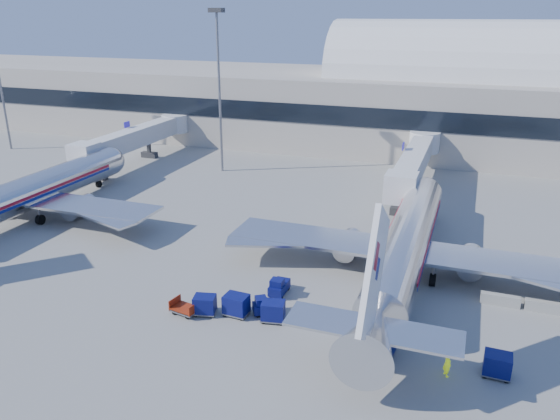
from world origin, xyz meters
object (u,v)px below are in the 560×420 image
at_px(cart_solo_near, 379,343).
at_px(ramp_worker, 447,363).
at_px(jetbridge_mid, 140,136).
at_px(cart_train_b, 236,305).
at_px(tug_left, 279,286).
at_px(airliner_mid, 25,194).
at_px(barrier_near, 500,300).
at_px(cart_solo_far, 497,364).
at_px(tug_lead, 266,306).
at_px(jetbridge_near, 415,160).
at_px(cart_train_a, 273,311).
at_px(cart_train_c, 205,305).
at_px(tug_right, 384,311).
at_px(barrier_mid, 546,307).
at_px(airliner_main, 406,246).
at_px(cart_open_red, 185,309).
at_px(mast_west, 219,68).

xyz_separation_m(cart_solo_near, ramp_worker, (4.48, -0.71, -0.07)).
bearing_deg(jetbridge_mid, cart_train_b, -48.39).
bearing_deg(tug_left, airliner_mid, 78.38).
bearing_deg(cart_solo_near, barrier_near, 58.07).
bearing_deg(cart_solo_far, tug_lead, 174.58).
relative_size(jetbridge_near, cart_train_b, 13.90).
height_order(airliner_mid, cart_train_b, airliner_mid).
height_order(airliner_mid, cart_solo_far, airliner_mid).
distance_m(cart_train_a, cart_train_c, 5.39).
relative_size(cart_train_b, cart_solo_far, 1.08).
bearing_deg(tug_right, cart_train_b, -154.20).
xyz_separation_m(jetbridge_near, cart_train_a, (-5.79, -37.26, -3.08)).
relative_size(barrier_near, cart_train_a, 1.47).
bearing_deg(barrier_near, tug_lead, -156.02).
bearing_deg(barrier_mid, cart_train_b, -159.00).
height_order(barrier_near, cart_solo_near, cart_solo_near).
bearing_deg(cart_solo_far, barrier_mid, 71.27).
xyz_separation_m(airliner_mid, cart_train_a, (33.81, -10.96, -2.08)).
distance_m(airliner_main, tug_left, 11.73).
xyz_separation_m(cart_solo_near, cart_open_red, (-15.09, 0.30, -0.61)).
distance_m(tug_left, cart_open_red, 7.91).
distance_m(jetbridge_mid, cart_train_b, 50.15).
bearing_deg(airliner_main, cart_open_red, -140.52).
relative_size(barrier_mid, cart_train_a, 1.47).
bearing_deg(jetbridge_near, cart_open_red, -108.01).
bearing_deg(tug_lead, cart_train_a, -75.24).
xyz_separation_m(barrier_mid, tug_left, (-20.55, -4.36, 0.25)).
height_order(airliner_mid, barrier_near, airliner_mid).
relative_size(airliner_main, jetbridge_mid, 1.35).
relative_size(airliner_main, barrier_mid, 12.42).
relative_size(jetbridge_mid, cart_solo_near, 12.06).
height_order(jetbridge_mid, barrier_near, jetbridge_mid).
bearing_deg(cart_solo_near, cart_train_b, 178.39).
bearing_deg(barrier_mid, tug_left, -168.01).
distance_m(mast_west, tug_lead, 43.64).
height_order(cart_train_c, cart_solo_far, cart_solo_far).
bearing_deg(ramp_worker, cart_solo_near, 48.78).
distance_m(tug_lead, cart_train_b, 2.30).
bearing_deg(cart_solo_far, barrier_near, 89.74).
bearing_deg(cart_train_c, ramp_worker, -17.87).
height_order(barrier_near, tug_left, tug_left).
relative_size(cart_train_a, cart_train_c, 1.02).
distance_m(jetbridge_mid, tug_right, 55.84).
xyz_separation_m(tug_right, cart_solo_far, (7.99, -4.40, 0.14)).
relative_size(barrier_near, tug_lead, 1.23).
xyz_separation_m(jetbridge_near, cart_train_c, (-11.11, -38.13, -3.11)).
xyz_separation_m(cart_solo_near, cart_solo_far, (7.51, 0.37, -0.16)).
distance_m(barrier_near, cart_solo_far, 9.76).
xyz_separation_m(barrier_mid, ramp_worker, (-6.69, -10.82, 0.48)).
xyz_separation_m(cart_solo_far, ramp_worker, (-3.03, -1.07, 0.08)).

